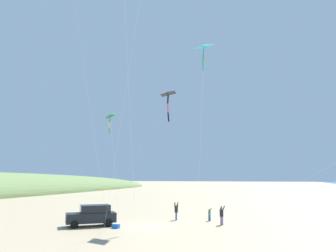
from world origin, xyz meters
TOP-DOWN VIEW (x-y plane):
  - ground_plane at (0.00, 0.00)m, footprint 600.00×600.00m
  - parked_car at (-4.53, -2.19)m, footprint 4.51×4.14m
  - cooler_box at (-1.91, -2.52)m, footprint 0.62×0.42m
  - person_adult_flyer at (1.38, 4.18)m, footprint 0.49×0.59m
  - person_child_green_jacket at (4.73, 4.70)m, footprint 0.39×0.31m
  - person_child_grey_jacket at (6.35, 2.41)m, footprint 0.61×0.62m
  - kite_delta_black_fish_shape at (0.17, -7.74)m, footprint 1.55×4.42m
  - kite_delta_blue_topmost at (6.99, -6.82)m, footprint 3.72×9.97m
  - kite_delta_green_low_center at (1.69, 0.70)m, footprint 6.39×4.34m

SIDE VIEW (x-z plane):
  - ground_plane at x=0.00m, z-range 0.00..0.00m
  - cooler_box at x=-1.91m, z-range 0.00..0.42m
  - person_child_green_jacket at x=4.73m, z-range 0.06..1.32m
  - person_child_grey_jacket at x=6.35m, z-range 0.08..1.82m
  - parked_car at x=-4.53m, z-range 0.03..1.88m
  - person_adult_flyer at x=1.38m, z-range 0.08..1.86m
  - kite_delta_black_fish_shape at x=0.17m, z-range 4.18..13.18m
  - kite_delta_green_low_center at x=1.69m, z-range 6.00..18.70m
  - kite_delta_blue_topmost at x=6.99m, z-range 6.56..20.26m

